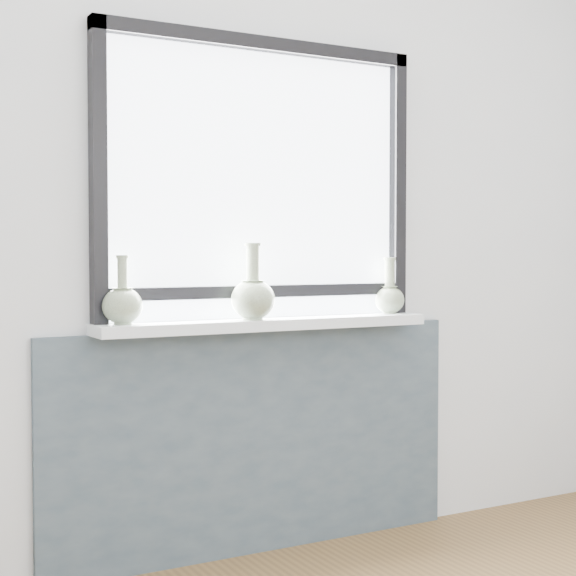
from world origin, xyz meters
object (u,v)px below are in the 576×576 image
vase_b (253,296)px  vase_c (390,296)px  vase_a (122,303)px  windowsill (267,324)px

vase_b → vase_c: 0.64m
vase_a → windowsill: bearing=0.2°
windowsill → vase_c: size_ratio=5.81×
vase_a → vase_c: 1.12m
windowsill → vase_b: (-0.07, -0.03, 0.11)m
vase_b → vase_a: bearing=176.7°
windowsill → vase_a: 0.57m
vase_a → vase_c: size_ratio=1.05×
windowsill → vase_b: size_ratio=4.69×
vase_a → vase_b: 0.49m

